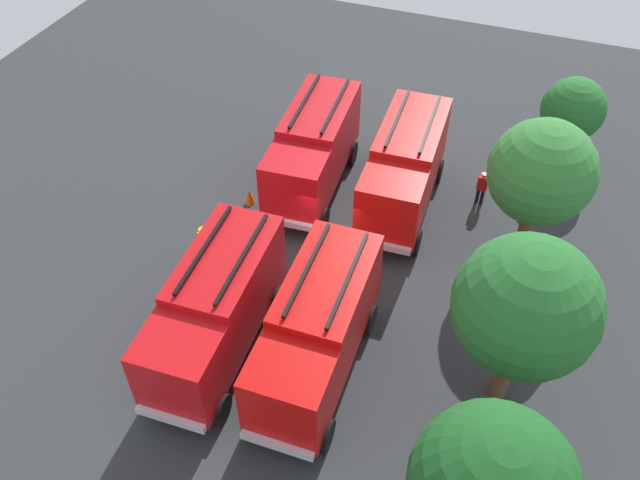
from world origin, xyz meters
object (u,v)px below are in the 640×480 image
at_px(firefighter_2, 204,243).
at_px(tree_2, 526,307).
at_px(fire_truck_2, 404,167).
at_px(firefighter_0, 482,187).
at_px(fire_truck_1, 215,308).
at_px(traffic_cone_2, 199,259).
at_px(fire_truck_3, 317,330).
at_px(traffic_cone_0, 249,196).
at_px(tree_0, 573,109).
at_px(traffic_cone_1, 300,137).
at_px(tree_1, 542,173).
at_px(fire_truck_0, 313,148).

relative_size(firefighter_2, tree_2, 0.27).
height_order(fire_truck_2, firefighter_0, fire_truck_2).
height_order(fire_truck_2, tree_2, tree_2).
distance_m(fire_truck_1, traffic_cone_2, 4.73).
xyz_separation_m(fire_truck_3, firefighter_2, (-3.28, -6.02, -1.13)).
relative_size(fire_truck_1, firefighter_0, 4.51).
xyz_separation_m(fire_truck_1, traffic_cone_0, (-7.55, -2.41, -1.80)).
distance_m(tree_0, tree_2, 13.93).
distance_m(firefighter_2, traffic_cone_0, 3.98).
bearing_deg(fire_truck_1, tree_2, 96.53).
xyz_separation_m(firefighter_2, traffic_cone_1, (-8.96, 0.50, -0.74)).
height_order(tree_0, traffic_cone_2, tree_0).
relative_size(tree_0, traffic_cone_0, 6.19).
distance_m(fire_truck_1, traffic_cone_1, 12.88).
height_order(firefighter_0, traffic_cone_1, firefighter_0).
bearing_deg(traffic_cone_0, traffic_cone_1, 175.26).
height_order(tree_2, traffic_cone_2, tree_2).
bearing_deg(fire_truck_2, traffic_cone_1, -118.57).
height_order(firefighter_2, tree_1, tree_1).
xyz_separation_m(fire_truck_1, tree_2, (-1.52, 9.59, 2.41)).
xyz_separation_m(tree_0, traffic_cone_1, (2.75, -12.10, -2.69)).
distance_m(fire_truck_1, firefighter_0, 13.31).
relative_size(fire_truck_0, traffic_cone_0, 10.29).
bearing_deg(tree_0, fire_truck_0, -60.67).
relative_size(fire_truck_2, tree_1, 1.18).
xyz_separation_m(tree_0, traffic_cone_0, (7.79, -12.52, -2.62)).
distance_m(tree_1, traffic_cone_2, 13.62).
xyz_separation_m(tree_1, traffic_cone_1, (-4.00, -11.26, -3.89)).
height_order(fire_truck_1, fire_truck_3, same).
bearing_deg(tree_2, traffic_cone_2, -98.68).
relative_size(fire_truck_0, tree_2, 1.08).
distance_m(firefighter_0, traffic_cone_1, 9.29).
relative_size(traffic_cone_1, traffic_cone_2, 1.03).
xyz_separation_m(fire_truck_0, tree_0, (-5.76, 10.25, 0.82)).
xyz_separation_m(fire_truck_3, tree_0, (-14.99, 6.58, 0.82)).
bearing_deg(fire_truck_0, traffic_cone_1, -152.33).
xyz_separation_m(tree_1, tree_2, (7.08, 0.32, 0.39)).
relative_size(fire_truck_1, traffic_cone_2, 13.14).
xyz_separation_m(firefighter_2, tree_0, (-11.71, 12.60, 1.95)).
bearing_deg(tree_2, tree_0, 177.85).
relative_size(tree_2, traffic_cone_2, 12.21).
distance_m(firefighter_0, firefighter_2, 12.23).
distance_m(firefighter_2, traffic_cone_1, 9.00).
bearing_deg(tree_0, fire_truck_3, -23.69).
relative_size(fire_truck_1, traffic_cone_1, 12.79).
height_order(firefighter_2, tree_0, tree_0).
height_order(fire_truck_2, traffic_cone_1, fire_truck_2).
distance_m(fire_truck_0, fire_truck_2, 4.08).
height_order(fire_truck_2, tree_0, tree_0).
bearing_deg(fire_truck_0, traffic_cone_0, -52.16).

